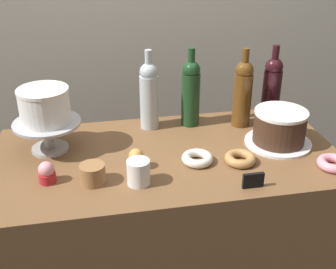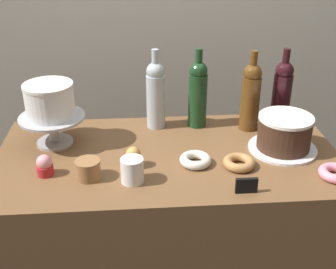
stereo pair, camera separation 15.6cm
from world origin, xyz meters
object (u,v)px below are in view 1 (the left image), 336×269
object	(u,v)px
donut_maple	(240,159)
coffee_cup_ceramic	(139,172)
chocolate_round_cake	(280,127)
price_sign_chalkboard	(253,180)
wine_bottle_amber	(243,92)
donut_pink	(333,163)
cupcake_strawberry	(47,173)
wine_bottle_green	(191,92)
wine_bottle_dark_red	(272,88)
white_layer_cake	(44,105)
wine_bottle_clear	(149,94)
cake_stand_pedestal	(48,131)
cookie_stack	(93,174)
donut_sugar	(197,158)
cupcake_caramel	(136,159)

from	to	relation	value
donut_maple	coffee_cup_ceramic	world-z (taller)	coffee_cup_ceramic
chocolate_round_cake	price_sign_chalkboard	xyz separation A→B (m)	(-0.20, -0.26, -0.05)
wine_bottle_amber	donut_pink	bearing A→B (deg)	-62.58
cupcake_strawberry	donut_pink	xyz separation A→B (m)	(0.97, -0.09, -0.02)
wine_bottle_green	wine_bottle_dark_red	world-z (taller)	same
white_layer_cake	price_sign_chalkboard	world-z (taller)	white_layer_cake
wine_bottle_clear	donut_maple	bearing A→B (deg)	-52.19
cake_stand_pedestal	wine_bottle_clear	world-z (taller)	wine_bottle_clear
white_layer_cake	wine_bottle_green	distance (m)	0.58
wine_bottle_green	donut_maple	bearing A→B (deg)	-73.72
cookie_stack	donut_pink	bearing A→B (deg)	-4.21
wine_bottle_amber	cupcake_strawberry	distance (m)	0.83
donut_maple	coffee_cup_ceramic	bearing A→B (deg)	-170.10
donut_pink	donut_sugar	xyz separation A→B (m)	(-0.46, 0.12, 0.00)
wine_bottle_green	coffee_cup_ceramic	distance (m)	0.50
donut_pink	coffee_cup_ceramic	xyz separation A→B (m)	(-0.68, 0.03, 0.03)
wine_bottle_clear	donut_sugar	bearing A→B (deg)	-69.09
cookie_stack	white_layer_cake	bearing A→B (deg)	120.32
donut_maple	donut_sugar	size ratio (longest dim) A/B	1.00
wine_bottle_dark_red	cupcake_caramel	bearing A→B (deg)	-154.69
white_layer_cake	cupcake_caramel	world-z (taller)	white_layer_cake
chocolate_round_cake	donut_maple	world-z (taller)	chocolate_round_cake
wine_bottle_amber	wine_bottle_dark_red	distance (m)	0.13
cookie_stack	cupcake_caramel	bearing A→B (deg)	22.99
chocolate_round_cake	donut_sugar	bearing A→B (deg)	-167.30
cupcake_strawberry	donut_pink	size ratio (longest dim) A/B	0.66
wine_bottle_dark_red	cupcake_caramel	world-z (taller)	wine_bottle_dark_red
cupcake_caramel	donut_maple	distance (m)	0.37
wine_bottle_green	donut_pink	bearing A→B (deg)	-46.98
chocolate_round_cake	wine_bottle_green	world-z (taller)	wine_bottle_green
donut_pink	wine_bottle_amber	bearing A→B (deg)	117.42
wine_bottle_clear	cupcake_caramel	size ratio (longest dim) A/B	4.38
cake_stand_pedestal	donut_sugar	size ratio (longest dim) A/B	2.19
cupcake_caramel	coffee_cup_ceramic	bearing A→B (deg)	-92.61
cake_stand_pedestal	donut_maple	bearing A→B (deg)	-18.58
donut_pink	donut_maple	bearing A→B (deg)	163.27
white_layer_cake	donut_pink	size ratio (longest dim) A/B	1.62
cake_stand_pedestal	white_layer_cake	world-z (taller)	white_layer_cake
donut_pink	coffee_cup_ceramic	size ratio (longest dim) A/B	1.32
chocolate_round_cake	wine_bottle_green	distance (m)	0.38
cupcake_caramel	wine_bottle_clear	bearing A→B (deg)	73.23
wine_bottle_clear	cookie_stack	bearing A→B (deg)	-122.93
coffee_cup_ceramic	white_layer_cake	bearing A→B (deg)	135.72
white_layer_cake	chocolate_round_cake	xyz separation A→B (m)	(0.85, -0.12, -0.11)
cookie_stack	wine_bottle_amber	bearing A→B (deg)	27.97
wine_bottle_green	cookie_stack	xyz separation A→B (m)	(-0.42, -0.38, -0.11)
wine_bottle_clear	donut_maple	xyz separation A→B (m)	(0.27, -0.35, -0.13)
cake_stand_pedestal	white_layer_cake	distance (m)	0.10
cake_stand_pedestal	cupcake_strawberry	bearing A→B (deg)	-89.37
wine_bottle_clear	wine_bottle_dark_red	distance (m)	0.51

